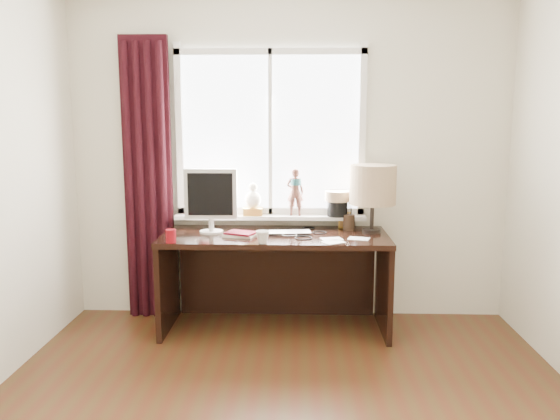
{
  "coord_description": "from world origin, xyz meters",
  "views": [
    {
      "loc": [
        0.07,
        -2.39,
        1.61
      ],
      "look_at": [
        -0.05,
        1.25,
        1.0
      ],
      "focal_mm": 35.0,
      "sensor_mm": 36.0,
      "label": 1
    }
  ],
  "objects_px": {
    "monitor": "(211,197)",
    "red_cup": "(171,236)",
    "mug": "(263,237)",
    "table_lamp": "(373,186)",
    "desk": "(276,262)",
    "laptop": "(289,233)"
  },
  "relations": [
    {
      "from": "monitor",
      "to": "red_cup",
      "type": "bearing_deg",
      "value": -124.07
    },
    {
      "from": "mug",
      "to": "table_lamp",
      "type": "xyz_separation_m",
      "value": [
        0.81,
        0.39,
        0.32
      ]
    },
    {
      "from": "red_cup",
      "to": "monitor",
      "type": "height_order",
      "value": "monitor"
    },
    {
      "from": "table_lamp",
      "to": "monitor",
      "type": "bearing_deg",
      "value": -177.9
    },
    {
      "from": "desk",
      "to": "monitor",
      "type": "height_order",
      "value": "monitor"
    },
    {
      "from": "laptop",
      "to": "mug",
      "type": "xyz_separation_m",
      "value": [
        -0.18,
        -0.29,
        0.03
      ]
    },
    {
      "from": "red_cup",
      "to": "monitor",
      "type": "distance_m",
      "value": 0.47
    },
    {
      "from": "red_cup",
      "to": "monitor",
      "type": "bearing_deg",
      "value": 55.93
    },
    {
      "from": "red_cup",
      "to": "table_lamp",
      "type": "xyz_separation_m",
      "value": [
        1.46,
        0.39,
        0.32
      ]
    },
    {
      "from": "mug",
      "to": "red_cup",
      "type": "xyz_separation_m",
      "value": [
        -0.65,
        0.0,
        -0.0
      ]
    },
    {
      "from": "red_cup",
      "to": "mug",
      "type": "bearing_deg",
      "value": 0.0
    },
    {
      "from": "table_lamp",
      "to": "red_cup",
      "type": "bearing_deg",
      "value": -165.11
    },
    {
      "from": "table_lamp",
      "to": "mug",
      "type": "bearing_deg",
      "value": -154.44
    },
    {
      "from": "desk",
      "to": "laptop",
      "type": "bearing_deg",
      "value": -45.36
    },
    {
      "from": "laptop",
      "to": "monitor",
      "type": "bearing_deg",
      "value": 169.13
    },
    {
      "from": "mug",
      "to": "monitor",
      "type": "distance_m",
      "value": 0.59
    },
    {
      "from": "monitor",
      "to": "table_lamp",
      "type": "distance_m",
      "value": 1.23
    },
    {
      "from": "table_lamp",
      "to": "laptop",
      "type": "bearing_deg",
      "value": -171.5
    },
    {
      "from": "red_cup",
      "to": "table_lamp",
      "type": "relative_size",
      "value": 0.18
    },
    {
      "from": "laptop",
      "to": "table_lamp",
      "type": "relative_size",
      "value": 0.65
    },
    {
      "from": "desk",
      "to": "monitor",
      "type": "bearing_deg",
      "value": -173.71
    },
    {
      "from": "mug",
      "to": "red_cup",
      "type": "distance_m",
      "value": 0.65
    }
  ]
}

